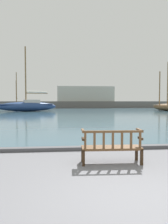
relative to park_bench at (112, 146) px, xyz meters
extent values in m
plane|color=slate|center=(0.11, -2.14, -0.47)|extent=(160.00, 160.00, 0.00)
cube|color=#385666|center=(0.11, 41.86, -0.43)|extent=(100.00, 80.00, 0.08)
cube|color=#4C4C50|center=(0.11, 1.71, -0.41)|extent=(40.00, 0.30, 0.12)
cube|color=#322113|center=(-0.75, 0.29, -0.26)|extent=(0.07, 0.07, 0.42)
cube|color=#322113|center=(0.77, 0.23, -0.26)|extent=(0.07, 0.07, 0.42)
cube|color=#322113|center=(-0.77, -0.16, -0.26)|extent=(0.07, 0.07, 0.42)
cube|color=#322113|center=(0.76, -0.22, -0.26)|extent=(0.07, 0.07, 0.42)
cube|color=brown|center=(0.00, 0.04, -0.05)|extent=(1.62, 0.58, 0.06)
cube|color=brown|center=(-0.01, -0.18, 0.42)|extent=(1.60, 0.11, 0.06)
cube|color=brown|center=(-0.73, -0.16, 0.19)|extent=(0.06, 0.04, 0.41)
cube|color=brown|center=(-0.49, -0.17, 0.19)|extent=(0.06, 0.04, 0.41)
cube|color=brown|center=(-0.25, -0.17, 0.19)|extent=(0.06, 0.04, 0.41)
cube|color=brown|center=(-0.01, -0.18, 0.19)|extent=(0.06, 0.04, 0.41)
cube|color=brown|center=(0.23, -0.19, 0.19)|extent=(0.06, 0.04, 0.41)
cube|color=brown|center=(0.47, -0.20, 0.19)|extent=(0.06, 0.04, 0.41)
cube|color=brown|center=(0.71, -0.21, 0.19)|extent=(0.06, 0.04, 0.41)
cube|color=#322113|center=(-0.77, -0.02, 0.22)|extent=(0.07, 0.30, 0.06)
cube|color=brown|center=(-0.77, 0.07, 0.43)|extent=(0.08, 0.47, 0.04)
cube|color=#322113|center=(0.77, -0.08, 0.22)|extent=(0.07, 0.30, 0.06)
cube|color=brown|center=(0.77, 0.01, 0.43)|extent=(0.08, 0.47, 0.04)
ellipsoid|color=navy|center=(-6.72, 29.33, 0.35)|extent=(9.41, 4.96, 1.48)
cube|color=#516B9E|center=(-6.72, 29.33, 0.76)|extent=(8.19, 4.11, 0.08)
cube|color=beige|center=(-6.06, 29.55, 1.12)|extent=(2.67, 1.87, 0.64)
cylinder|color=brown|center=(-6.94, 29.25, 5.24)|extent=(0.21, 0.21, 8.89)
cylinder|color=brown|center=(-5.30, 29.81, 2.48)|extent=(3.33, 1.28, 0.17)
cylinder|color=silver|center=(-5.30, 29.81, 2.65)|extent=(3.05, 1.32, 0.33)
ellipsoid|color=navy|center=(-10.19, 38.45, 0.03)|extent=(2.71, 5.77, 0.84)
cube|color=#516B9E|center=(-10.19, 38.45, 0.26)|extent=(2.21, 5.04, 0.08)
cylinder|color=brown|center=(-10.23, 38.59, 3.60)|extent=(0.14, 0.14, 6.59)
cylinder|color=brown|center=(-9.97, 37.54, 1.67)|extent=(0.62, 2.12, 0.11)
cylinder|color=brown|center=(-10.59, 40.08, 2.86)|extent=(0.14, 0.14, 5.12)
cylinder|color=brown|center=(-10.95, 41.55, 0.28)|extent=(0.29, 0.78, 0.11)
ellipsoid|color=brown|center=(16.03, 28.53, 0.20)|extent=(3.71, 7.23, 1.18)
cube|color=#997A5B|center=(16.03, 28.53, 0.52)|extent=(3.02, 6.29, 0.08)
cylinder|color=brown|center=(15.99, 28.70, 4.10)|extent=(0.19, 0.19, 7.08)
cylinder|color=brown|center=(15.47, 30.54, 3.44)|extent=(0.19, 0.19, 5.75)
cube|color=#66605B|center=(0.11, 46.03, 0.35)|extent=(54.37, 2.40, 1.64)
cube|color=#B7B2A3|center=(4.37, 46.03, 2.94)|extent=(13.47, 2.00, 3.54)
camera|label=1|loc=(-1.32, -5.69, 1.21)|focal=35.00mm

